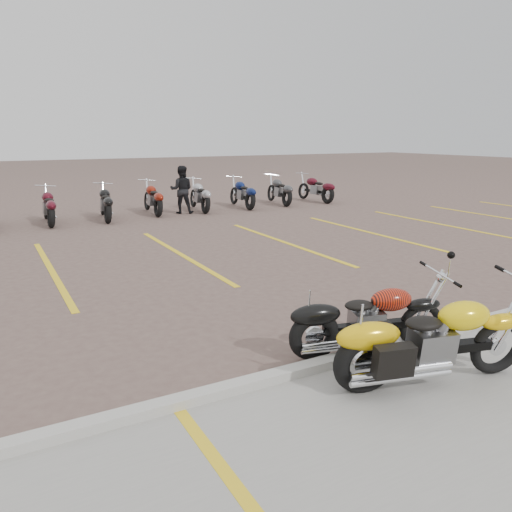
% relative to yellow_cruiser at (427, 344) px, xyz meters
% --- Properties ---
extents(ground, '(100.00, 100.00, 0.00)m').
position_rel_yellow_cruiser_xyz_m(ground, '(-0.20, 2.80, -0.46)').
color(ground, '#6D584E').
rests_on(ground, ground).
extents(curb, '(60.00, 0.18, 0.12)m').
position_rel_yellow_cruiser_xyz_m(curb, '(-0.20, 0.80, -0.40)').
color(curb, '#ADAAA3').
rests_on(curb, ground).
extents(parking_stripes, '(38.00, 5.50, 0.01)m').
position_rel_yellow_cruiser_xyz_m(parking_stripes, '(-0.20, 6.80, -0.46)').
color(parking_stripes, yellow).
rests_on(parking_stripes, ground).
extents(yellow_cruiser, '(2.21, 0.70, 0.93)m').
position_rel_yellow_cruiser_xyz_m(yellow_cruiser, '(0.00, 0.00, 0.00)').
color(yellow_cruiser, black).
rests_on(yellow_cruiser, ground).
extents(flame_cruiser, '(1.97, 0.62, 0.82)m').
position_rel_yellow_cruiser_xyz_m(flame_cruiser, '(-0.08, 0.90, -0.05)').
color(flame_cruiser, black).
rests_on(flame_cruiser, ground).
extents(person_b, '(0.95, 0.87, 1.59)m').
position_rel_yellow_cruiser_xyz_m(person_b, '(1.94, 12.44, 0.33)').
color(person_b, black).
rests_on(person_b, ground).
extents(bg_bike_row, '(18.88, 2.03, 1.10)m').
position_rel_yellow_cruiser_xyz_m(bg_bike_row, '(-1.46, 12.56, 0.09)').
color(bg_bike_row, black).
rests_on(bg_bike_row, ground).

